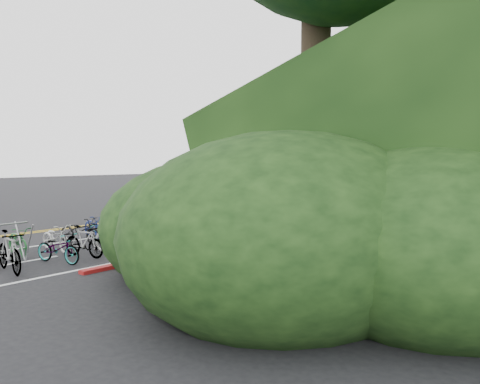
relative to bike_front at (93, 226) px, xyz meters
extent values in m
plane|color=black|center=(-0.93, -1.44, -0.42)|extent=(120.00, 120.00, 0.00)
cube|color=gold|center=(-3.08, 8.56, -0.42)|extent=(0.12, 80.00, 0.01)
cube|color=gold|center=(-2.78, 8.56, -0.42)|extent=(0.12, 80.00, 0.01)
cube|color=silver|center=(0.07, 8.56, -0.42)|extent=(0.12, 80.00, 0.01)
cube|color=silver|center=(4.27, 8.56, -0.42)|extent=(0.12, 80.00, 0.01)
cube|color=silver|center=(2.17, -3.44, -0.42)|extent=(0.10, 1.60, 0.01)
cube|color=silver|center=(2.17, 2.56, -0.42)|extent=(0.10, 1.60, 0.01)
cube|color=silver|center=(2.17, 8.56, -0.42)|extent=(0.10, 1.60, 0.01)
cube|color=silver|center=(2.17, 14.56, -0.42)|extent=(0.10, 1.60, 0.01)
cube|color=silver|center=(2.17, 20.56, -0.42)|extent=(0.10, 1.60, 0.01)
cube|color=silver|center=(2.17, 26.56, -0.42)|extent=(0.10, 1.60, 0.01)
cube|color=silver|center=(2.17, 32.56, -0.42)|extent=(0.10, 1.60, 0.01)
cube|color=maroon|center=(4.77, 10.56, -0.37)|extent=(0.25, 28.00, 0.10)
cube|color=#382819|center=(5.47, 20.56, -0.34)|extent=(1.40, 44.00, 0.16)
ellipsoid|color=#284C19|center=(6.27, 1.56, 0.62)|extent=(2.00, 2.80, 1.60)
ellipsoid|color=#284C19|center=(7.07, 6.56, 1.13)|extent=(2.60, 3.64, 2.08)
ellipsoid|color=#284C19|center=(8.27, 12.56, 1.57)|extent=(2.20, 3.08, 1.76)
ellipsoid|color=#284C19|center=(6.87, 18.56, 1.14)|extent=(3.00, 4.20, 2.40)
ellipsoid|color=#284C19|center=(7.57, 24.56, 1.30)|extent=(2.40, 3.36, 1.92)
ellipsoid|color=#284C19|center=(6.07, 4.56, 0.48)|extent=(1.80, 2.52, 1.44)
ellipsoid|color=#284C19|center=(9.07, 16.56, 2.18)|extent=(3.20, 4.48, 2.56)
ellipsoid|color=black|center=(7.07, -0.94, 0.79)|extent=(5.28, 6.16, 3.52)
ellipsoid|color=black|center=(10.07, -1.94, 1.01)|extent=(6.24, 7.28, 4.16)
ellipsoid|color=black|center=(12.57, -0.44, 0.90)|extent=(5.76, 6.72, 3.84)
cylinder|color=#2D2319|center=(8.57, 1.56, 3.73)|extent=(0.81, 0.81, 5.90)
cylinder|color=#2D2319|center=(11.07, 4.56, 6.01)|extent=(0.89, 0.89, 7.26)
cylinder|color=#2D2319|center=(10.07, 10.56, 5.48)|extent=(0.86, 0.86, 6.81)
cylinder|color=#2D2319|center=(-9.93, 40.56, 2.53)|extent=(0.81, 0.81, 5.90)
ellipsoid|color=black|center=(-9.93, 40.56, 7.90)|extent=(8.07, 8.07, 7.67)
cylinder|color=#2D2319|center=(-6.93, 48.56, 2.30)|extent=(0.79, 0.79, 5.45)
ellipsoid|color=black|center=(-6.93, 48.56, 7.15)|extent=(7.06, 7.06, 6.71)
cylinder|color=#9A9B9E|center=(1.78, -3.57, 0.14)|extent=(0.56, 0.04, 1.10)
cylinder|color=#9A9B9E|center=(2.34, -3.57, 0.14)|extent=(0.56, 0.04, 1.10)
cylinder|color=#9A9B9E|center=(2.07, 1.56, 0.73)|extent=(0.05, 3.00, 0.05)
cylinder|color=#9A9B9E|center=(1.79, 0.16, 0.15)|extent=(0.58, 0.04, 1.13)
cylinder|color=#9A9B9E|center=(2.35, 0.16, 0.15)|extent=(0.58, 0.04, 1.13)
cylinder|color=#9A9B9E|center=(1.79, 2.96, 0.15)|extent=(0.58, 0.04, 1.13)
cylinder|color=#9A9B9E|center=(2.35, 2.96, 0.15)|extent=(0.58, 0.04, 1.13)
cylinder|color=#9A9B9E|center=(2.07, 6.56, 0.73)|extent=(0.05, 3.00, 0.05)
cylinder|color=#9A9B9E|center=(1.79, 5.16, 0.15)|extent=(0.58, 0.04, 1.13)
cylinder|color=#9A9B9E|center=(2.35, 5.16, 0.15)|extent=(0.58, 0.04, 1.13)
cylinder|color=#9A9B9E|center=(1.79, 7.96, 0.15)|extent=(0.58, 0.04, 1.13)
cylinder|color=#9A9B9E|center=(2.35, 7.96, 0.15)|extent=(0.58, 0.04, 1.13)
cylinder|color=#9A9B9E|center=(2.07, 11.56, 0.73)|extent=(0.05, 3.00, 0.05)
cylinder|color=#9A9B9E|center=(1.79, 10.16, 0.15)|extent=(0.58, 0.04, 1.13)
cylinder|color=#9A9B9E|center=(2.35, 10.16, 0.15)|extent=(0.58, 0.04, 1.13)
cylinder|color=#9A9B9E|center=(1.79, 12.96, 0.15)|extent=(0.58, 0.04, 1.13)
cylinder|color=#9A9B9E|center=(2.35, 12.96, 0.15)|extent=(0.58, 0.04, 1.13)
cylinder|color=#9A9B9E|center=(2.07, 16.56, 0.73)|extent=(0.05, 3.00, 0.05)
cylinder|color=#9A9B9E|center=(1.79, 15.16, 0.15)|extent=(0.58, 0.04, 1.13)
cylinder|color=#9A9B9E|center=(2.35, 15.16, 0.15)|extent=(0.58, 0.04, 1.13)
cylinder|color=#9A9B9E|center=(1.79, 17.96, 0.15)|extent=(0.58, 0.04, 1.13)
cylinder|color=#9A9B9E|center=(2.35, 17.96, 0.15)|extent=(0.58, 0.04, 1.13)
cylinder|color=#9A9B9E|center=(2.07, 21.56, 0.73)|extent=(0.05, 3.00, 0.05)
cylinder|color=#9A9B9E|center=(1.79, 20.16, 0.15)|extent=(0.58, 0.04, 1.13)
cylinder|color=#9A9B9E|center=(2.35, 20.16, 0.15)|extent=(0.58, 0.04, 1.13)
cylinder|color=#9A9B9E|center=(1.79, 22.96, 0.15)|extent=(0.58, 0.04, 1.13)
cylinder|color=#9A9B9E|center=(2.35, 22.96, 0.15)|extent=(0.58, 0.04, 1.13)
cylinder|color=brown|center=(-0.33, 3.56, 0.83)|extent=(0.08, 0.08, 2.50)
cube|color=silver|center=(-0.33, 3.56, 1.73)|extent=(0.02, 0.40, 0.50)
cylinder|color=brown|center=(-0.33, 9.56, 0.83)|extent=(0.08, 0.08, 2.50)
cube|color=silver|center=(-0.33, 9.56, 1.73)|extent=(0.02, 0.40, 0.50)
cylinder|color=brown|center=(-0.33, 15.56, 0.83)|extent=(0.08, 0.08, 2.50)
cube|color=silver|center=(-0.33, 15.56, 1.73)|extent=(0.02, 0.40, 0.50)
cylinder|color=brown|center=(-0.33, 21.56, 0.83)|extent=(0.08, 0.08, 2.50)
cube|color=silver|center=(-0.33, 21.56, 1.73)|extent=(0.02, 0.40, 0.50)
imported|color=navy|center=(0.00, 0.00, 0.00)|extent=(0.88, 1.68, 0.84)
imported|color=slate|center=(3.14, -4.48, 0.12)|extent=(0.75, 1.85, 1.08)
imported|color=#144C1E|center=(1.10, -3.31, 0.02)|extent=(0.81, 1.73, 0.88)
imported|color=slate|center=(3.07, -3.10, 0.00)|extent=(0.90, 1.70, 0.85)
imported|color=beige|center=(1.35, -2.23, 0.01)|extent=(0.61, 1.65, 0.86)
imported|color=slate|center=(2.92, -2.19, 0.05)|extent=(0.73, 1.61, 0.94)
imported|color=black|center=(0.82, -1.04, 0.04)|extent=(1.08, 1.85, 0.92)
imported|color=beige|center=(3.23, -1.31, 0.07)|extent=(0.78, 1.91, 0.98)
imported|color=slate|center=(0.83, 0.07, 0.01)|extent=(1.14, 1.74, 0.87)
imported|color=beige|center=(2.88, 0.02, 0.10)|extent=(1.07, 1.80, 1.04)
imported|color=slate|center=(1.14, 1.13, 0.01)|extent=(0.77, 1.70, 0.86)
imported|color=slate|center=(3.18, 1.03, 0.00)|extent=(0.86, 1.67, 0.84)
imported|color=slate|center=(1.51, 2.10, 0.00)|extent=(0.57, 1.62, 0.85)
imported|color=#144C1E|center=(2.99, 2.14, 0.04)|extent=(0.62, 1.77, 0.93)
imported|color=#144C1E|center=(1.09, 3.54, 0.01)|extent=(1.12, 1.75, 0.87)
imported|color=black|center=(2.99, 3.37, 0.03)|extent=(1.11, 1.81, 0.90)
imported|color=beige|center=(1.13, 4.39, 0.10)|extent=(0.63, 1.76, 1.03)
imported|color=navy|center=(2.68, 4.48, 0.05)|extent=(0.98, 1.62, 0.94)
imported|color=#144C1E|center=(1.22, 5.93, 0.07)|extent=(0.97, 1.69, 0.98)
imported|color=slate|center=(2.93, 5.93, 0.12)|extent=(1.03, 1.85, 1.07)
camera|label=1|loc=(15.32, -9.83, 2.50)|focal=35.00mm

